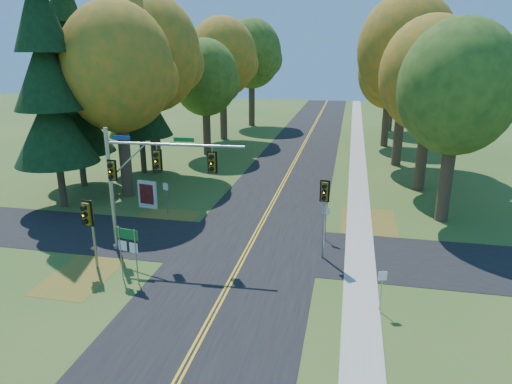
% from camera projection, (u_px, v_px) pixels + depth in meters
% --- Properties ---
extents(ground, '(160.00, 160.00, 0.00)m').
position_uv_depth(ground, '(241.00, 261.00, 24.31)').
color(ground, '#2D551E').
rests_on(ground, ground).
extents(road_main, '(8.00, 160.00, 0.02)m').
position_uv_depth(road_main, '(241.00, 261.00, 24.31)').
color(road_main, black).
rests_on(road_main, ground).
extents(road_cross, '(60.00, 6.00, 0.02)m').
position_uv_depth(road_cross, '(249.00, 246.00, 26.18)').
color(road_cross, black).
rests_on(road_cross, ground).
extents(centerline_left, '(0.10, 160.00, 0.01)m').
position_uv_depth(centerline_left, '(239.00, 261.00, 24.32)').
color(centerline_left, gold).
rests_on(centerline_left, road_main).
extents(centerline_right, '(0.10, 160.00, 0.01)m').
position_uv_depth(centerline_right, '(243.00, 261.00, 24.29)').
color(centerline_right, gold).
rests_on(centerline_right, road_main).
extents(sidewalk_east, '(1.60, 160.00, 0.06)m').
position_uv_depth(sidewalk_east, '(360.00, 272.00, 23.10)').
color(sidewalk_east, '#9E998E').
rests_on(sidewalk_east, ground).
extents(leaf_patch_w_near, '(4.00, 6.00, 0.00)m').
position_uv_depth(leaf_patch_w_near, '(158.00, 225.00, 29.31)').
color(leaf_patch_w_near, brown).
rests_on(leaf_patch_w_near, ground).
extents(leaf_patch_e, '(3.50, 8.00, 0.00)m').
position_uv_depth(leaf_patch_e, '(369.00, 229.00, 28.59)').
color(leaf_patch_e, brown).
rests_on(leaf_patch_e, ground).
extents(leaf_patch_w_far, '(3.00, 5.00, 0.00)m').
position_uv_depth(leaf_patch_w_far, '(83.00, 274.00, 22.97)').
color(leaf_patch_w_far, brown).
rests_on(leaf_patch_w_far, ground).
extents(tree_w_a, '(8.00, 8.00, 14.15)m').
position_uv_depth(tree_w_a, '(119.00, 69.00, 32.38)').
color(tree_w_a, '#38281C').
rests_on(tree_w_a, ground).
extents(tree_e_a, '(7.20, 7.20, 12.73)m').
position_uv_depth(tree_e_a, '(459.00, 88.00, 27.68)').
color(tree_e_a, '#38281C').
rests_on(tree_e_a, ground).
extents(tree_w_b, '(8.60, 8.60, 15.38)m').
position_uv_depth(tree_w_b, '(151.00, 54.00, 38.67)').
color(tree_w_b, '#38281C').
rests_on(tree_w_b, ground).
extents(tree_e_b, '(7.60, 7.60, 13.33)m').
position_uv_depth(tree_e_b, '(432.00, 76.00, 34.04)').
color(tree_e_b, '#38281C').
rests_on(tree_e_b, ground).
extents(tree_w_c, '(6.80, 6.80, 11.91)m').
position_uv_depth(tree_w_c, '(206.00, 78.00, 46.62)').
color(tree_w_c, '#38281C').
rests_on(tree_w_c, ground).
extents(tree_e_c, '(8.80, 8.80, 15.79)m').
position_uv_depth(tree_e_c, '(407.00, 51.00, 41.29)').
color(tree_e_c, '#38281C').
rests_on(tree_e_c, ground).
extents(tree_w_d, '(8.20, 8.20, 14.56)m').
position_uv_depth(tree_w_d, '(223.00, 58.00, 54.31)').
color(tree_w_d, '#38281C').
rests_on(tree_w_d, ground).
extents(tree_e_d, '(7.00, 7.00, 12.32)m').
position_uv_depth(tree_e_d, '(391.00, 73.00, 50.71)').
color(tree_e_d, '#38281C').
rests_on(tree_e_d, ground).
extents(tree_w_e, '(8.40, 8.40, 14.97)m').
position_uv_depth(tree_w_e, '(252.00, 54.00, 64.17)').
color(tree_w_e, '#38281C').
rests_on(tree_w_e, ground).
extents(tree_e_e, '(7.80, 7.80, 13.74)m').
position_uv_depth(tree_e_e, '(395.00, 61.00, 60.19)').
color(tree_e_e, '#38281C').
rests_on(tree_e_e, ground).
extents(pine_a, '(5.60, 5.60, 19.48)m').
position_uv_depth(pine_a, '(47.00, 75.00, 29.97)').
color(pine_a, '#38281C').
rests_on(pine_a, ground).
extents(pine_b, '(5.60, 5.60, 17.31)m').
position_uv_depth(pine_b, '(73.00, 85.00, 35.23)').
color(pine_b, '#38281C').
rests_on(pine_b, ground).
extents(pine_c, '(5.60, 5.60, 20.56)m').
position_uv_depth(pine_c, '(136.00, 63.00, 38.86)').
color(pine_c, '#38281C').
rests_on(pine_c, ground).
extents(traffic_mast, '(7.62, 0.83, 6.92)m').
position_uv_depth(traffic_mast, '(142.00, 175.00, 24.19)').
color(traffic_mast, '#9B9EA4').
rests_on(traffic_mast, ground).
extents(east_signal_pole, '(0.51, 0.59, 4.44)m').
position_uv_depth(east_signal_pole, '(324.00, 200.00, 23.58)').
color(east_signal_pole, '#97999F').
rests_on(east_signal_pole, ground).
extents(ped_signal_pole, '(0.59, 0.69, 3.75)m').
position_uv_depth(ped_signal_pole, '(89.00, 219.00, 22.59)').
color(ped_signal_pole, gray).
rests_on(ped_signal_pole, ground).
extents(route_sign_cluster, '(1.28, 0.31, 2.79)m').
position_uv_depth(route_sign_cluster, '(128.00, 244.00, 21.71)').
color(route_sign_cluster, gray).
rests_on(route_sign_cluster, ground).
extents(info_kiosk, '(1.45, 0.44, 1.99)m').
position_uv_depth(info_kiosk, '(147.00, 195.00, 32.20)').
color(info_kiosk, silver).
rests_on(info_kiosk, ground).
extents(reg_sign_e_north, '(0.41, 0.15, 2.18)m').
position_uv_depth(reg_sign_e_north, '(326.00, 217.00, 26.53)').
color(reg_sign_e_north, gray).
rests_on(reg_sign_e_north, ground).
extents(reg_sign_e_south, '(0.37, 0.13, 1.98)m').
position_uv_depth(reg_sign_e_south, '(382.00, 283.00, 19.30)').
color(reg_sign_e_south, gray).
rests_on(reg_sign_e_south, ground).
extents(reg_sign_w, '(0.42, 0.19, 2.30)m').
position_uv_depth(reg_sign_w, '(166.00, 192.00, 30.72)').
color(reg_sign_w, gray).
rests_on(reg_sign_w, ground).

